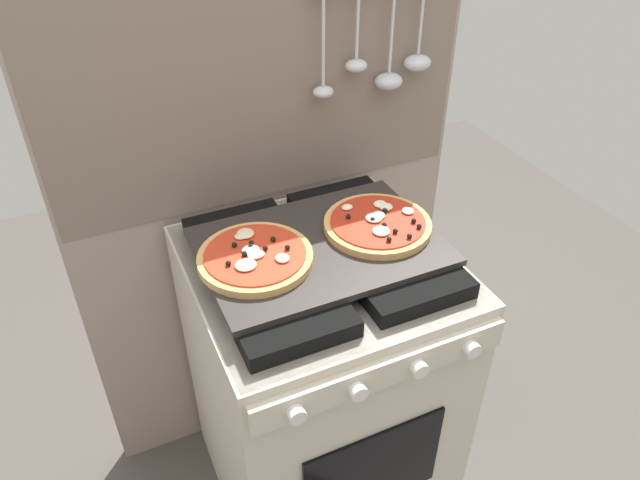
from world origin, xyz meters
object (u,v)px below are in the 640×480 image
object	(u,v)px
pizza_right	(378,224)
stove	(320,381)
pizza_left	(255,257)
baking_tray	(320,246)

from	to	relation	value
pizza_right	stove	bearing A→B (deg)	-179.76
stove	pizza_left	xyz separation A→B (m)	(-0.16, 0.00, 0.48)
pizza_left	pizza_right	distance (m)	0.31
baking_tray	pizza_right	size ratio (longest dim) A/B	2.13
stove	pizza_left	bearing A→B (deg)	178.93
stove	baking_tray	bearing A→B (deg)	90.00
baking_tray	pizza_right	world-z (taller)	pizza_right
stove	baking_tray	size ratio (longest dim) A/B	1.67
pizza_right	baking_tray	bearing A→B (deg)	179.61
baking_tray	pizza_right	bearing A→B (deg)	-0.39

